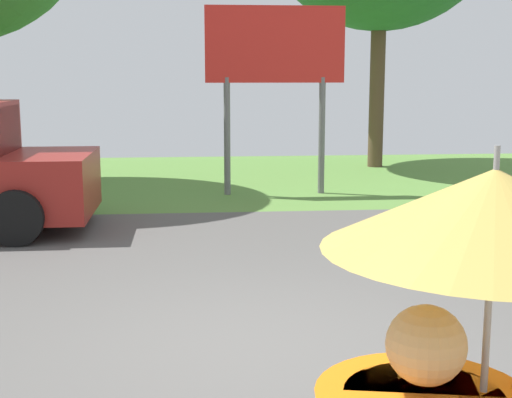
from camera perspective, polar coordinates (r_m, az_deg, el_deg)
ground_plane at (r=9.18m, az=-1.09°, el=-4.97°), size 40.00×22.00×0.20m
roadside_billboard at (r=13.78m, az=1.50°, el=10.93°), size 2.60×0.12×3.50m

